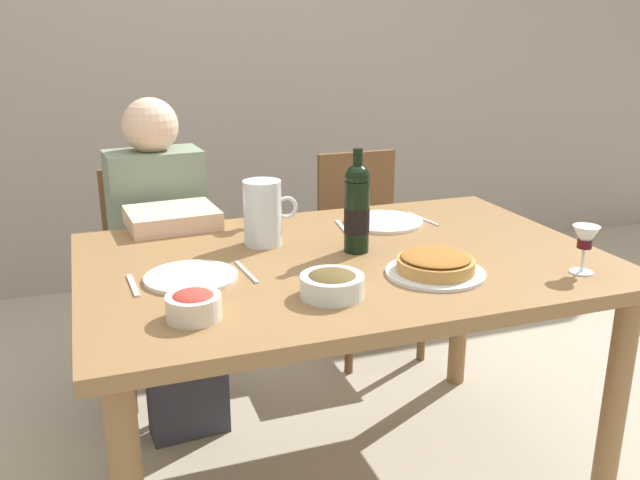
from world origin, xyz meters
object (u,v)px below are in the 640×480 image
at_px(wine_glass_right_diner, 258,194).
at_px(dinner_plate_right_setting, 191,277).
at_px(chair_right, 364,239).
at_px(salad_bowl, 193,304).
at_px(baked_tart, 436,265).
at_px(dining_table, 344,286).
at_px(wine_glass_left_diner, 585,240).
at_px(dinner_plate_left_setting, 383,222).
at_px(chair_left, 156,263).
at_px(water_pitcher, 263,217).
at_px(olive_bowl, 332,283).
at_px(wine_bottle, 357,208).
at_px(diner_left, 166,252).

bearing_deg(wine_glass_right_diner, dinner_plate_right_setting, -124.58).
bearing_deg(wine_glass_right_diner, chair_right, 38.97).
relative_size(salad_bowl, wine_glass_right_diner, 0.85).
bearing_deg(baked_tart, salad_bowl, -174.15).
xyz_separation_m(dining_table, wine_glass_left_diner, (0.56, -0.34, 0.19)).
distance_m(baked_tart, wine_glass_right_diner, 0.71).
xyz_separation_m(dining_table, dinner_plate_left_setting, (0.25, 0.27, 0.10)).
bearing_deg(chair_left, water_pitcher, 106.64).
distance_m(baked_tart, olive_bowl, 0.32).
xyz_separation_m(wine_bottle, olive_bowl, (-0.19, -0.30, -0.10)).
relative_size(dining_table, water_pitcher, 7.51).
relative_size(baked_tart, dinner_plate_left_setting, 1.01).
relative_size(wine_glass_left_diner, wine_glass_right_diner, 0.88).
distance_m(wine_glass_right_diner, chair_right, 0.86).
bearing_deg(salad_bowl, diner_left, 87.33).
xyz_separation_m(wine_bottle, baked_tart, (0.13, -0.25, -0.11)).
bearing_deg(wine_glass_left_diner, wine_glass_right_diner, 133.88).
xyz_separation_m(salad_bowl, olive_bowl, (0.35, 0.02, -0.00)).
xyz_separation_m(baked_tart, olive_bowl, (-0.32, -0.05, 0.01)).
height_order(dinner_plate_left_setting, diner_left, diner_left).
relative_size(olive_bowl, wine_glass_right_diner, 1.06).
xyz_separation_m(water_pitcher, diner_left, (-0.25, 0.45, -0.23)).
relative_size(dining_table, dinner_plate_right_setting, 6.05).
bearing_deg(chair_left, dining_table, 113.05).
bearing_deg(water_pitcher, dining_table, -44.67).
distance_m(dining_table, salad_bowl, 0.58).
bearing_deg(dinner_plate_left_setting, wine_glass_left_diner, -63.32).
relative_size(water_pitcher, chair_right, 0.23).
xyz_separation_m(baked_tart, salad_bowl, (-0.66, -0.07, 0.01)).
relative_size(dining_table, salad_bowl, 11.70).
bearing_deg(chair_right, dinner_plate_left_setting, 72.02).
distance_m(wine_bottle, salad_bowl, 0.63).
height_order(water_pitcher, olive_bowl, water_pitcher).
bearing_deg(diner_left, baked_tart, 121.24).
distance_m(olive_bowl, diner_left, 0.98).
distance_m(salad_bowl, olive_bowl, 0.35).
bearing_deg(chair_left, wine_glass_left_diner, 125.34).
relative_size(water_pitcher, wine_glass_right_diner, 1.32).
xyz_separation_m(wine_glass_right_diner, diner_left, (-0.29, 0.24, -0.25)).
height_order(wine_glass_right_diner, chair_left, wine_glass_right_diner).
height_order(dining_table, wine_glass_right_diner, wine_glass_right_diner).
bearing_deg(baked_tart, chair_right, 76.18).
relative_size(baked_tart, diner_left, 0.23).
relative_size(wine_glass_right_diner, dinner_plate_left_setting, 0.57).
height_order(wine_glass_right_diner, diner_left, diner_left).
bearing_deg(chair_right, water_pitcher, 47.32).
height_order(dining_table, water_pitcher, water_pitcher).
bearing_deg(dinner_plate_right_setting, salad_bowl, -97.67).
bearing_deg(baked_tart, dinner_plate_right_setting, 163.57).
bearing_deg(salad_bowl, water_pitcher, 58.44).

